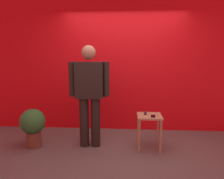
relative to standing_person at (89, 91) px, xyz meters
The scene contains 7 objects.
ground_plane 1.23m from the standing_person, 34.70° to the right, with size 12.00×12.00×0.00m, color #59544F.
back_wall_red 1.28m from the standing_person, 58.70° to the left, with size 5.87×0.12×3.20m, color red.
standing_person is the anchor object (origin of this frame).
side_table 1.16m from the standing_person, ahead, with size 0.41×0.41×0.60m.
cell_phone 1.17m from the standing_person, ahead, with size 0.07×0.14×0.01m, color black.
tv_remote 1.05m from the standing_person, ahead, with size 0.04×0.17×0.02m, color black.
potted_plant 1.16m from the standing_person, behind, with size 0.44×0.44×0.69m.
Camera 1 is at (0.05, -3.23, 1.63)m, focal length 34.52 mm.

